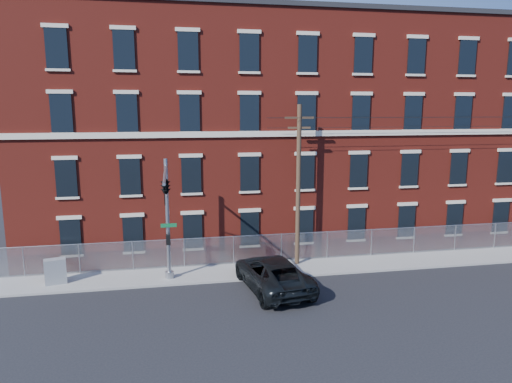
{
  "coord_description": "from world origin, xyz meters",
  "views": [
    {
      "loc": [
        -5.61,
        -21.29,
        9.85
      ],
      "look_at": [
        -0.96,
        4.0,
        5.18
      ],
      "focal_mm": 32.01,
      "sensor_mm": 36.0,
      "label": 1
    }
  ],
  "objects_px": {
    "traffic_signal_mast": "(166,197)",
    "utility_pole_near": "(298,183)",
    "pickup_truck": "(273,273)",
    "utility_cabinet": "(55,271)"
  },
  "relations": [
    {
      "from": "traffic_signal_mast",
      "to": "utility_pole_near",
      "type": "height_order",
      "value": "utility_pole_near"
    },
    {
      "from": "traffic_signal_mast",
      "to": "pickup_truck",
      "type": "relative_size",
      "value": 1.09
    },
    {
      "from": "traffic_signal_mast",
      "to": "pickup_truck",
      "type": "distance_m",
      "value": 7.2
    },
    {
      "from": "utility_pole_near",
      "to": "pickup_truck",
      "type": "distance_m",
      "value": 6.13
    },
    {
      "from": "utility_pole_near",
      "to": "pickup_truck",
      "type": "bearing_deg",
      "value": -124.26
    },
    {
      "from": "utility_pole_near",
      "to": "pickup_truck",
      "type": "relative_size",
      "value": 1.56
    },
    {
      "from": "utility_cabinet",
      "to": "pickup_truck",
      "type": "bearing_deg",
      "value": -25.93
    },
    {
      "from": "utility_pole_near",
      "to": "utility_cabinet",
      "type": "relative_size",
      "value": 6.99
    },
    {
      "from": "utility_pole_near",
      "to": "traffic_signal_mast",
      "type": "bearing_deg",
      "value": -156.86
    },
    {
      "from": "pickup_truck",
      "to": "utility_cabinet",
      "type": "distance_m",
      "value": 12.24
    }
  ]
}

